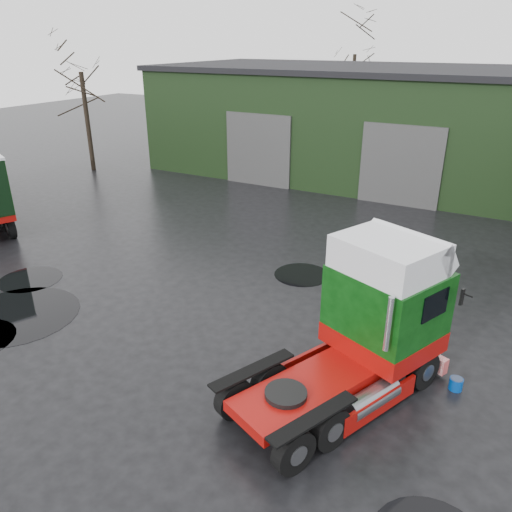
{
  "coord_description": "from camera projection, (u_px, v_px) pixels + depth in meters",
  "views": [
    {
      "loc": [
        7.36,
        -10.85,
        7.79
      ],
      "look_at": [
        0.71,
        1.38,
        1.7
      ],
      "focal_mm": 35.0,
      "sensor_mm": 36.0,
      "label": 1
    }
  ],
  "objects": [
    {
      "name": "tree_left",
      "position": [
        85.0,
        101.0,
        30.47
      ],
      "size": [
        4.4,
        4.4,
        8.5
      ],
      "primitive_type": null,
      "color": "black",
      "rests_on": "ground"
    },
    {
      "name": "puddle_1",
      "position": [
        302.0,
        275.0,
        17.9
      ],
      "size": [
        1.99,
        1.99,
        0.01
      ],
      "primitive_type": "cylinder",
      "color": "black",
      "rests_on": "ground"
    },
    {
      "name": "puddle_4",
      "position": [
        30.0,
        279.0,
        17.56
      ],
      "size": [
        2.15,
        2.15,
        0.01
      ],
      "primitive_type": "cylinder",
      "color": "black",
      "rests_on": "ground"
    },
    {
      "name": "ground",
      "position": [
        214.0,
        319.0,
        15.08
      ],
      "size": [
        100.0,
        100.0,
        0.0
      ],
      "primitive_type": "plane",
      "color": "black"
    },
    {
      "name": "hero_tractor",
      "position": [
        337.0,
        332.0,
        10.95
      ],
      "size": [
        4.72,
        6.51,
        3.73
      ],
      "primitive_type": null,
      "rotation": [
        0.0,
        0.0,
        -0.41
      ],
      "color": "#0A3B0D",
      "rests_on": "ground"
    },
    {
      "name": "wash_bucket",
      "position": [
        456.0,
        384.0,
        12.01
      ],
      "size": [
        0.38,
        0.38,
        0.3
      ],
      "primitive_type": "cylinder",
      "rotation": [
        0.0,
        0.0,
        0.23
      ],
      "color": "navy",
      "rests_on": "ground"
    },
    {
      "name": "warehouse",
      "position": [
        428.0,
        125.0,
        29.03
      ],
      "size": [
        32.4,
        12.4,
        6.3
      ],
      "color": "black",
      "rests_on": "ground"
    },
    {
      "name": "tree_back_a",
      "position": [
        353.0,
        80.0,
        39.94
      ],
      "size": [
        4.4,
        4.4,
        9.5
      ],
      "primitive_type": null,
      "color": "black",
      "rests_on": "ground"
    },
    {
      "name": "puddle_2",
      "position": [
        17.0,
        315.0,
        15.29
      ],
      "size": [
        3.7,
        3.7,
        0.01
      ],
      "primitive_type": "cylinder",
      "color": "black",
      "rests_on": "ground"
    }
  ]
}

